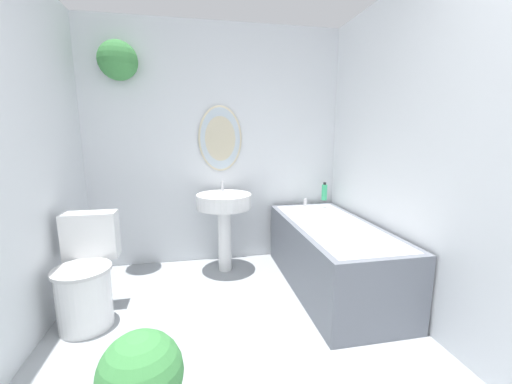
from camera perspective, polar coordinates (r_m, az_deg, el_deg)
The scene contains 7 objects.
wall_back at distance 3.26m, azimuth -8.59°, elevation 9.46°, with size 2.67×0.34×2.40m.
wall_right at distance 2.40m, azimuth 28.98°, elevation 6.00°, with size 0.06×2.94×2.40m.
toilet at distance 2.61m, azimuth -28.46°, elevation -13.68°, with size 0.38×0.53×0.76m.
pedestal_sink at distance 3.04m, azimuth -5.80°, elevation -3.22°, with size 0.53×0.53×0.87m.
bathtub at distance 2.86m, azimuth 13.51°, elevation -10.96°, with size 0.69×1.57×0.65m.
shampoo_bottle at distance 3.35m, azimuth 12.33°, elevation 0.01°, with size 0.06×0.06×0.19m.
potted_plant at distance 1.64m, azimuth -20.16°, elevation -29.33°, with size 0.36×0.36×0.51m.
Camera 1 is at (-0.24, -0.43, 1.34)m, focal length 22.00 mm.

